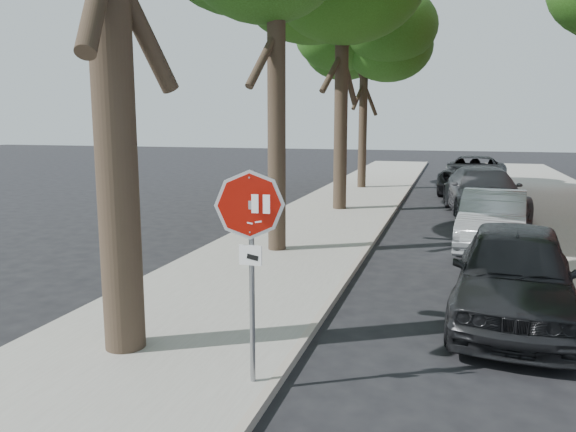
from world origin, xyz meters
name	(u,v)px	position (x,y,z in m)	size (l,w,h in m)	color
ground	(308,398)	(0.00, 0.00, 0.00)	(120.00, 120.00, 0.00)	black
sidewalk_left	(325,219)	(-2.50, 12.00, 0.06)	(4.00, 55.00, 0.12)	gray
curb_left	(386,222)	(-0.45, 12.00, 0.07)	(0.12, 55.00, 0.13)	#9E9384
curb_right	(533,229)	(3.95, 12.00, 0.07)	(0.12, 55.00, 0.13)	#9E9384
stop_sign	(251,236)	(-0.70, -0.03, 1.95)	(0.76, 0.34, 2.61)	gray
tree_far	(365,36)	(-2.72, 21.11, 7.21)	(5.29, 4.91, 9.33)	black
car_a	(515,273)	(2.60, 3.56, 0.80)	(1.90, 4.72, 1.61)	black
car_b	(493,220)	(2.60, 9.24, 0.74)	(1.57, 4.51, 1.49)	#A0A4A8
car_c	(483,192)	(2.60, 14.67, 0.83)	(2.33, 5.74, 1.66)	#4F4E54
car_d	(474,175)	(2.48, 20.90, 0.85)	(2.83, 6.13, 1.70)	black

